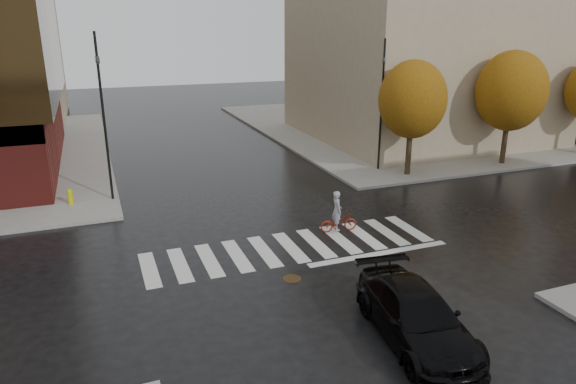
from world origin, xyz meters
name	(u,v)px	position (x,y,z in m)	size (l,w,h in m)	color
ground	(295,252)	(0.00, 0.00, 0.00)	(120.00, 120.00, 0.00)	black
sidewalk_ne	(426,123)	(21.00, 21.00, 0.07)	(30.00, 30.00, 0.15)	gray
crosswalk	(291,247)	(0.00, 0.50, 0.01)	(12.00, 3.00, 0.01)	silver
building_ne_tan	(423,14)	(17.00, 17.00, 9.15)	(16.00, 16.00, 18.00)	gray
tree_ne_a	(413,100)	(10.00, 7.40, 4.46)	(3.80, 3.80, 6.50)	#2F2315
tree_ne_b	(511,91)	(17.00, 7.40, 4.62)	(4.20, 4.20, 6.89)	#2F2315
sedan	(416,316)	(0.98, -6.58, 0.74)	(2.07, 5.09, 1.48)	black
cyclist	(338,218)	(2.48, 1.31, 0.62)	(1.66, 0.73, 1.82)	maroon
traffic_light_nw	(102,105)	(-6.30, 8.88, 4.81)	(0.22, 0.18, 8.03)	black
traffic_light_ne	(382,96)	(9.00, 9.00, 4.49)	(0.22, 0.23, 7.57)	black
fire_hydrant	(70,196)	(-8.23, 8.75, 0.58)	(0.28, 0.28, 0.78)	#C1BE0B
manhole	(292,279)	(-0.93, -2.00, 0.01)	(0.66, 0.66, 0.01)	#4B331B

